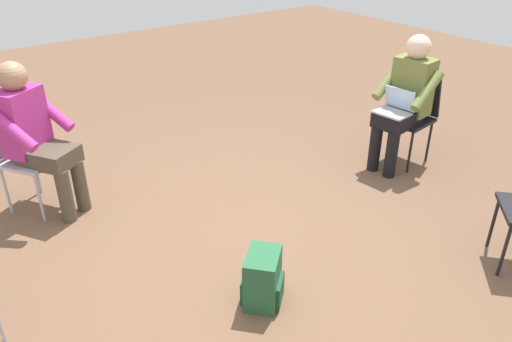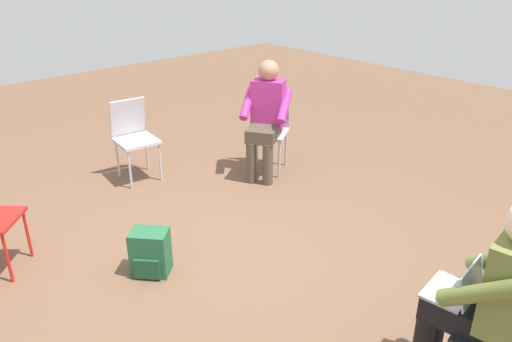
{
  "view_description": "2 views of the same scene",
  "coord_description": "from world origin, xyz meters",
  "px_view_note": "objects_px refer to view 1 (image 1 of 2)",
  "views": [
    {
      "loc": [
        2.43,
        -1.73,
        2.27
      ],
      "look_at": [
        -0.0,
        0.07,
        0.62
      ],
      "focal_mm": 35.0,
      "sensor_mm": 36.0,
      "label": 1
    },
    {
      "loc": [
        2.06,
        2.67,
        2.31
      ],
      "look_at": [
        -0.15,
        0.22,
        0.82
      ],
      "focal_mm": 35.0,
      "sensor_mm": 36.0,
      "label": 2
    }
  ],
  "objects_px": {
    "chair_north": "(412,112)",
    "person_in_magenta": "(35,132)",
    "chair_southwest": "(23,152)",
    "backpack_near_laptop_user": "(263,281)",
    "person_with_laptop": "(406,97)"
  },
  "relations": [
    {
      "from": "chair_north",
      "to": "person_in_magenta",
      "type": "height_order",
      "value": "person_in_magenta"
    },
    {
      "from": "person_with_laptop",
      "to": "chair_southwest",
      "type": "bearing_deg",
      "value": 59.38
    },
    {
      "from": "chair_southwest",
      "to": "person_with_laptop",
      "type": "bearing_deg",
      "value": 123.99
    },
    {
      "from": "backpack_near_laptop_user",
      "to": "chair_southwest",
      "type": "bearing_deg",
      "value": -157.52
    },
    {
      "from": "chair_southwest",
      "to": "chair_north",
      "type": "height_order",
      "value": "same"
    },
    {
      "from": "chair_north",
      "to": "backpack_near_laptop_user",
      "type": "relative_size",
      "value": 2.36
    },
    {
      "from": "chair_north",
      "to": "person_with_laptop",
      "type": "distance_m",
      "value": 0.26
    },
    {
      "from": "backpack_near_laptop_user",
      "to": "chair_north",
      "type": "bearing_deg",
      "value": 107.83
    },
    {
      "from": "person_in_magenta",
      "to": "backpack_near_laptop_user",
      "type": "bearing_deg",
      "value": 79.2
    },
    {
      "from": "chair_north",
      "to": "chair_southwest",
      "type": "bearing_deg",
      "value": 60.81
    },
    {
      "from": "chair_north",
      "to": "person_in_magenta",
      "type": "xyz_separation_m",
      "value": [
        -1.16,
        -3.12,
        0.2
      ]
    },
    {
      "from": "person_in_magenta",
      "to": "backpack_near_laptop_user",
      "type": "distance_m",
      "value": 2.13
    },
    {
      "from": "person_in_magenta",
      "to": "backpack_near_laptop_user",
      "type": "relative_size",
      "value": 3.44
    },
    {
      "from": "backpack_near_laptop_user",
      "to": "person_in_magenta",
      "type": "bearing_deg",
      "value": -158.32
    },
    {
      "from": "chair_north",
      "to": "person_in_magenta",
      "type": "relative_size",
      "value": 0.69
    }
  ]
}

